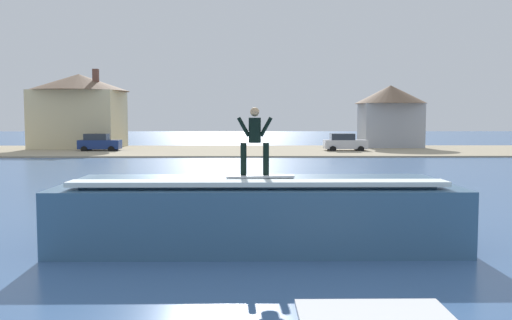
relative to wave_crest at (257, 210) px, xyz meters
The scene contains 9 objects.
ground_plane 2.31m from the wave_crest, 153.21° to the left, with size 260.00×260.00×0.00m, color #416598.
wave_crest is the anchor object (origin of this frame).
surfboard 1.20m from the wave_crest, 84.48° to the right, with size 1.80×0.53×0.06m.
surfer 2.12m from the wave_crest, 97.42° to the right, with size 0.94×0.32×1.78m.
shoreline_bank 42.16m from the wave_crest, 92.59° to the left, with size 120.00×18.83×0.14m.
car_near_shore 43.77m from the wave_crest, 110.57° to the left, with size 4.14×2.03×1.86m.
car_far_shore 42.10m from the wave_crest, 76.92° to the left, with size 4.33×2.18×1.86m.
house_with_chimney 50.98m from the wave_crest, 112.13° to the left, with size 11.11×11.11×8.77m.
house_gabled_white 50.36m from the wave_crest, 71.59° to the left, with size 8.10×8.10×7.14m.
Camera 1 is at (1.67, -16.02, 3.40)m, focal length 38.78 mm.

